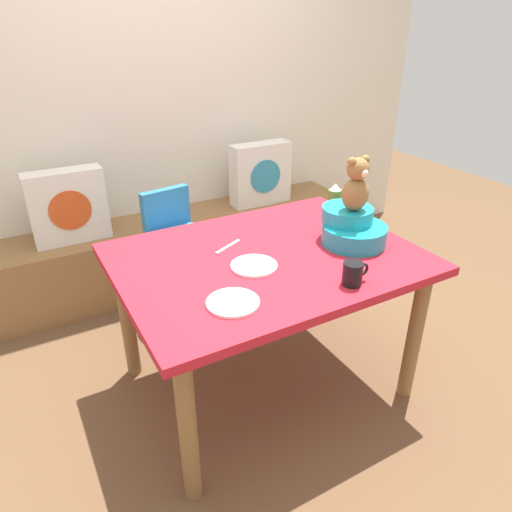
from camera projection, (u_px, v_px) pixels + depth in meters
ground_plane at (265, 381)px, 2.39m from camera, size 8.00×8.00×0.00m
back_wall at (149, 84)px, 2.97m from camera, size 4.40×0.10×2.60m
window_bench at (177, 249)px, 3.25m from camera, size 2.60×0.44×0.46m
pillow_floral_left at (68, 207)px, 2.75m from camera, size 0.44×0.15×0.44m
pillow_floral_right at (261, 174)px, 3.32m from camera, size 0.44×0.15×0.44m
dining_table at (267, 274)px, 2.10m from camera, size 1.32×1.00×0.74m
highchair at (178, 238)px, 2.73m from camera, size 0.36×0.48×0.79m
infant_seat_teal at (352, 228)px, 2.14m from camera, size 0.30×0.33×0.16m
teddy_bear at (356, 185)px, 2.05m from camera, size 0.13×0.12×0.25m
ketchup_bottle at (334, 201)px, 2.41m from camera, size 0.07×0.07×0.18m
coffee_mug at (353, 273)px, 1.81m from camera, size 0.12×0.08×0.09m
dinner_plate_near at (233, 303)px, 1.70m from camera, size 0.20×0.20×0.01m
dinner_plate_far at (254, 266)px, 1.95m from camera, size 0.20×0.20×0.01m
table_fork at (228, 247)px, 2.12m from camera, size 0.16×0.09×0.01m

